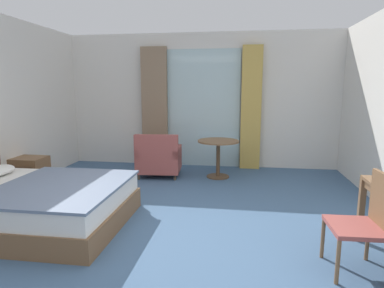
{
  "coord_description": "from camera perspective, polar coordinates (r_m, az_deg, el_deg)",
  "views": [
    {
      "loc": [
        0.82,
        -3.31,
        1.65
      ],
      "look_at": [
        0.24,
        0.58,
        0.96
      ],
      "focal_mm": 30.24,
      "sensor_mm": 36.0,
      "label": 1
    }
  ],
  "objects": [
    {
      "name": "desk_chair",
      "position": [
        3.31,
        28.48,
        -11.59
      ],
      "size": [
        0.47,
        0.5,
        0.91
      ],
      "color": "#9E4C47",
      "rests_on": "ground"
    },
    {
      "name": "curtain_panel_left",
      "position": [
        6.88,
        -6.61,
        6.4
      ],
      "size": [
        0.54,
        0.1,
        2.48
      ],
      "primitive_type": "cube",
      "color": "#897056",
      "rests_on": "ground"
    },
    {
      "name": "armchair_by_window",
      "position": [
        6.08,
        -5.88,
        -2.66
      ],
      "size": [
        0.84,
        0.77,
        0.83
      ],
      "color": "#9E4C47",
      "rests_on": "ground"
    },
    {
      "name": "ground",
      "position": [
        3.81,
        -5.06,
        -16.6
      ],
      "size": [
        6.24,
        7.53,
        0.1
      ],
      "primitive_type": "cube",
      "color": "#426084"
    },
    {
      "name": "bed",
      "position": [
        4.44,
        -26.78,
        -9.25
      ],
      "size": [
        2.21,
        1.64,
        0.99
      ],
      "color": "brown",
      "rests_on": "ground"
    },
    {
      "name": "balcony_glass_door",
      "position": [
        6.79,
        1.84,
        6.22
      ],
      "size": [
        1.56,
        0.02,
        2.43
      ],
      "primitive_type": "cube",
      "color": "silver",
      "rests_on": "ground"
    },
    {
      "name": "curtain_panel_right",
      "position": [
        6.65,
        10.38,
        6.19
      ],
      "size": [
        0.4,
        0.1,
        2.48
      ],
      "primitive_type": "cube",
      "color": "tan",
      "rests_on": "ground"
    },
    {
      "name": "nightstand",
      "position": [
        5.94,
        -26.67,
        -4.63
      ],
      "size": [
        0.5,
        0.43,
        0.53
      ],
      "color": "brown",
      "rests_on": "ground"
    },
    {
      "name": "wall_back",
      "position": [
        6.87,
        1.62,
        7.64
      ],
      "size": [
        5.84,
        0.12,
        2.76
      ],
      "primitive_type": "cube",
      "color": "silver",
      "rests_on": "ground"
    },
    {
      "name": "round_cafe_table",
      "position": [
        5.98,
        4.64,
        -1.0
      ],
      "size": [
        0.76,
        0.76,
        0.7
      ],
      "color": "brown",
      "rests_on": "ground"
    }
  ]
}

